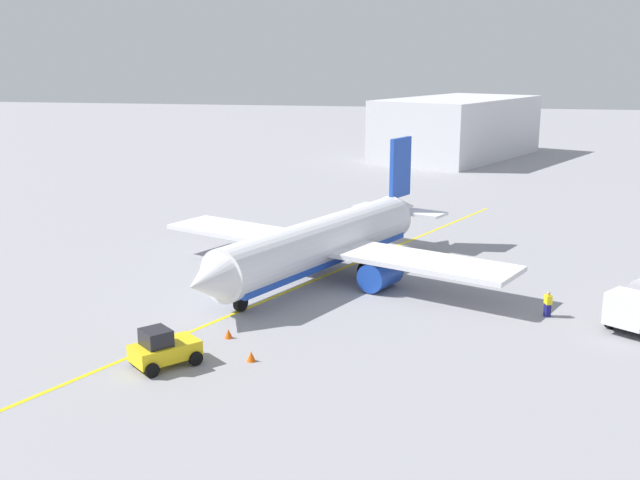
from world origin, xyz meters
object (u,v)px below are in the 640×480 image
at_px(airplane, 324,243).
at_px(refueling_worker, 548,304).
at_px(pushback_tug, 163,349).
at_px(safety_cone_nose, 251,356).
at_px(safety_cone_wingtip, 228,334).

distance_m(airplane, refueling_worker, 17.29).
bearing_deg(pushback_tug, safety_cone_nose, 108.80).
relative_size(airplane, safety_cone_nose, 50.38).
relative_size(pushback_tug, safety_cone_nose, 7.00).
distance_m(airplane, safety_cone_wingtip, 14.46).
bearing_deg(safety_cone_nose, pushback_tug, -71.20).
distance_m(refueling_worker, safety_cone_wingtip, 20.74).
relative_size(refueling_worker, safety_cone_wingtip, 3.04).
xyz_separation_m(airplane, safety_cone_nose, (17.05, -0.83, -2.35)).
bearing_deg(safety_cone_wingtip, pushback_tug, -25.03).
bearing_deg(safety_cone_wingtip, refueling_worker, 112.01).
xyz_separation_m(airplane, safety_cone_wingtip, (13.91, -3.17, -2.36)).
xyz_separation_m(safety_cone_nose, safety_cone_wingtip, (-3.14, -2.34, -0.01)).
relative_size(airplane, pushback_tug, 7.20).
bearing_deg(refueling_worker, pushback_tug, -59.81).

